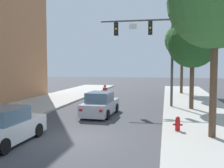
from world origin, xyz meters
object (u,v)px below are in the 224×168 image
street_tree_second (193,43)px  car_lead_silver (100,105)px  fire_hydrant (178,124)px  car_following_white (5,127)px  traffic_signal_mast (152,41)px  street_tree_nearest (216,1)px  pedestrian_crossing_road (105,93)px  street_tree_farthest (182,40)px  street_tree_third (192,45)px

street_tree_second → car_lead_silver: bearing=-153.1°
fire_hydrant → car_lead_silver: bearing=142.2°
car_following_white → street_tree_second: 14.12m
traffic_signal_mast → street_tree_nearest: size_ratio=0.91×
pedestrian_crossing_road → street_tree_second: 8.68m
pedestrian_crossing_road → street_tree_farthest: (7.11, 8.48, 5.32)m
car_following_white → street_tree_third: size_ratio=0.61×
pedestrian_crossing_road → street_tree_second: (7.24, -2.44, 4.11)m
pedestrian_crossing_road → fire_hydrant: (5.96, -9.46, -0.41)m
street_tree_second → street_tree_third: 6.72m
fire_hydrant → traffic_signal_mast: bearing=102.7°
street_tree_nearest → street_tree_farthest: 18.77m
street_tree_nearest → street_tree_third: size_ratio=1.17×
car_lead_silver → street_tree_farthest: size_ratio=0.53×
traffic_signal_mast → street_tree_nearest: 9.30m
street_tree_second → street_tree_third: (0.60, 6.69, 0.35)m
street_tree_nearest → street_tree_farthest: bearing=91.0°
car_lead_silver → fire_hydrant: bearing=-37.8°
car_lead_silver → pedestrian_crossing_road: pedestrian_crossing_road is taller
street_tree_nearest → street_tree_farthest: (-0.34, 18.76, 0.00)m
street_tree_third → street_tree_farthest: bearing=99.8°
pedestrian_crossing_road → street_tree_farthest: bearing=50.0°
car_following_white → pedestrian_crossing_road: bearing=83.5°
car_following_white → street_tree_farthest: 23.50m
traffic_signal_mast → street_tree_second: bearing=-14.9°
street_tree_third → street_tree_farthest: street_tree_farthest is taller
car_lead_silver → street_tree_farthest: bearing=66.6°
traffic_signal_mast → street_tree_third: 6.91m
fire_hydrant → pedestrian_crossing_road: bearing=122.2°
pedestrian_crossing_road → street_tree_farthest: size_ratio=0.20×
street_tree_nearest → street_tree_farthest: street_tree_nearest is taller
pedestrian_crossing_road → street_tree_nearest: size_ratio=0.20×
fire_hydrant → street_tree_nearest: street_tree_nearest is taller
car_following_white → street_tree_second: size_ratio=0.63×
street_tree_nearest → street_tree_third: bearing=88.5°
traffic_signal_mast → street_tree_nearest: street_tree_nearest is taller
street_tree_nearest → street_tree_second: size_ratio=1.22×
car_following_white → traffic_signal_mast: bearing=63.0°
pedestrian_crossing_road → street_tree_nearest: 13.77m
car_lead_silver → fire_hydrant: 6.28m
fire_hydrant → street_tree_farthest: street_tree_farthest is taller
car_lead_silver → pedestrian_crossing_road: bearing=100.1°
pedestrian_crossing_road → street_tree_third: bearing=28.4°
traffic_signal_mast → pedestrian_crossing_road: bearing=158.8°
car_lead_silver → street_tree_nearest: size_ratio=0.52×
car_following_white → street_tree_second: street_tree_second is taller
pedestrian_crossing_road → street_tree_third: 9.97m
fire_hydrant → street_tree_second: street_tree_second is taller
street_tree_second → street_tree_third: street_tree_third is taller
traffic_signal_mast → car_following_white: bearing=-117.0°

